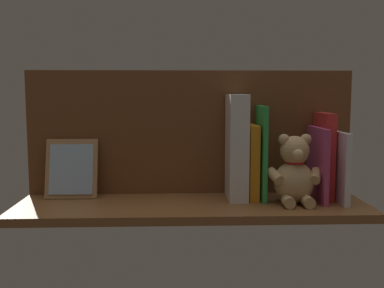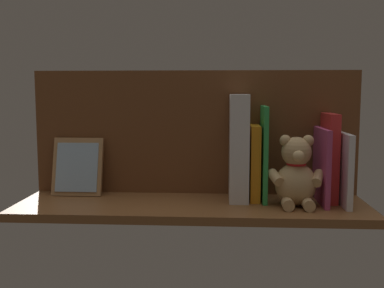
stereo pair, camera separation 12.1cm
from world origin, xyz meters
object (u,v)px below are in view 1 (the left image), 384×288
object	(u,v)px
book_0	(336,166)
teddy_bear	(294,173)
dictionary_thick_white	(237,147)
picture_frame_leaning	(72,169)

from	to	relation	value
book_0	teddy_bear	distance (cm)	13.17
dictionary_thick_white	picture_frame_leaning	size ratio (longest dim) A/B	1.75
dictionary_thick_white	teddy_bear	bearing A→B (deg)	157.48
dictionary_thick_white	book_0	bearing A→B (deg)	174.72
book_0	teddy_bear	bearing A→B (deg)	15.87
book_0	picture_frame_leaning	size ratio (longest dim) A/B	1.15
book_0	picture_frame_leaning	distance (cm)	73.96
teddy_bear	picture_frame_leaning	size ratio (longest dim) A/B	1.12
teddy_bear	dictionary_thick_white	bearing A→B (deg)	-21.69
book_0	teddy_bear	size ratio (longest dim) A/B	1.02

